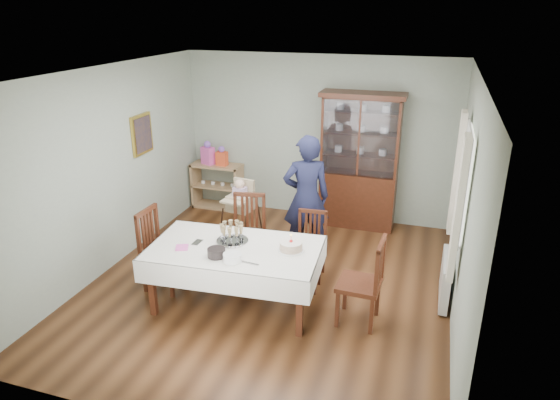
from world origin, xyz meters
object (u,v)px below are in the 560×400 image
at_px(woman, 306,198).
at_px(birthday_cake, 291,246).
at_px(sideboard, 218,186).
at_px(chair_end_left, 164,265).
at_px(champagne_tray, 232,236).
at_px(chair_far_right, 310,258).
at_px(high_chair, 241,219).
at_px(gift_bag_pink, 208,154).
at_px(chair_end_right, 360,298).
at_px(china_cabinet, 360,159).
at_px(chair_far_left, 248,247).
at_px(dining_table, 236,275).
at_px(gift_bag_orange, 222,157).

height_order(woman, birthday_cake, woman).
relative_size(sideboard, chair_end_left, 0.86).
xyz_separation_m(champagne_tray, birthday_cake, (0.74, -0.01, -0.02)).
bearing_deg(champagne_tray, chair_end_left, -177.64).
xyz_separation_m(chair_far_right, birthday_cake, (-0.03, -0.79, 0.55)).
distance_m(sideboard, high_chair, 1.56).
distance_m(chair_far_right, gift_bag_pink, 3.10).
xyz_separation_m(high_chair, birthday_cake, (1.22, -1.46, 0.41)).
bearing_deg(chair_end_right, high_chair, -123.46).
xyz_separation_m(china_cabinet, woman, (-0.52, -1.33, -0.22)).
bearing_deg(chair_far_right, chair_end_right, -49.48).
xyz_separation_m(high_chair, champagne_tray, (0.48, -1.45, 0.44)).
xyz_separation_m(chair_far_right, gift_bag_pink, (-2.34, 1.89, 0.72)).
height_order(chair_far_right, birthday_cake, birthday_cake).
height_order(chair_far_left, chair_far_right, chair_far_left).
height_order(dining_table, woman, woman).
height_order(chair_far_right, chair_end_right, chair_end_right).
distance_m(woman, birthday_cake, 1.36).
bearing_deg(gift_bag_orange, gift_bag_pink, -180.00).
bearing_deg(chair_far_left, woman, 29.55).
distance_m(dining_table, chair_end_right, 1.49).
relative_size(sideboard, gift_bag_pink, 2.17).
bearing_deg(chair_end_right, birthday_cake, -89.60).
distance_m(sideboard, chair_far_right, 2.91).
bearing_deg(woman, birthday_cake, 74.42).
bearing_deg(champagne_tray, chair_end_right, -1.69).
distance_m(china_cabinet, champagne_tray, 2.89).
height_order(sideboard, chair_far_left, chair_far_left).
bearing_deg(sideboard, birthday_cake, -51.36).
bearing_deg(chair_far_right, woman, 106.69).
height_order(china_cabinet, high_chair, china_cabinet).
bearing_deg(dining_table, high_chair, 109.80).
relative_size(dining_table, woman, 1.15).
distance_m(chair_far_left, woman, 1.06).
height_order(china_cabinet, gift_bag_orange, china_cabinet).
bearing_deg(birthday_cake, gift_bag_pink, 130.71).
bearing_deg(champagne_tray, sideboard, 117.92).
bearing_deg(champagne_tray, birthday_cake, -1.12).
distance_m(china_cabinet, chair_far_right, 2.10).
bearing_deg(champagne_tray, chair_far_left, 97.76).
bearing_deg(high_chair, chair_end_right, -26.72).
height_order(chair_far_right, chair_end_left, chair_end_left).
xyz_separation_m(chair_far_left, gift_bag_orange, (-1.20, 1.91, 0.65)).
distance_m(sideboard, birthday_cake, 3.49).
bearing_deg(gift_bag_orange, high_chair, -55.95).
height_order(chair_far_left, high_chair, high_chair).
bearing_deg(sideboard, gift_bag_orange, -9.73).
height_order(china_cabinet, champagne_tray, china_cabinet).
bearing_deg(gift_bag_pink, gift_bag_orange, 0.00).
bearing_deg(birthday_cake, chair_end_right, -2.20).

